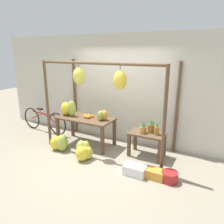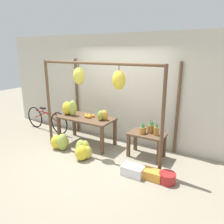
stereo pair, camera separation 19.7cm
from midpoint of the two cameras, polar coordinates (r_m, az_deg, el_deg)
name	(u,v)px [view 2 (the right image)]	position (r m, az deg, el deg)	size (l,w,h in m)	color
ground_plane	(92,161)	(5.02, -4.09, -12.57)	(20.00, 20.00, 0.00)	gray
shop_wall_back	(123,89)	(5.75, 3.77, 5.92)	(8.00, 0.08, 2.80)	beige
stall_awning	(103,89)	(4.87, -1.18, 6.02)	(3.02, 1.27, 2.16)	brown
display_table_main	(86,121)	(5.65, -5.72, -2.47)	(1.45, 0.71, 0.73)	brown
display_table_side	(147,139)	(5.09, 10.14, -6.92)	(0.82, 0.49, 0.57)	brown
banana_pile_on_table	(69,108)	(5.84, -10.13, 1.01)	(0.53, 0.36, 0.41)	#9EB247
orange_pile	(89,116)	(5.58, -5.07, -1.03)	(0.24, 0.21, 0.10)	orange
pineapple_cluster	(149,128)	(5.01, 10.81, -4.22)	(0.42, 0.34, 0.33)	olive
banana_pile_ground_left	(61,142)	(5.61, -12.31, -7.71)	(0.50, 0.44, 0.43)	#9EB247
banana_pile_ground_right	(83,151)	(5.06, -6.45, -10.01)	(0.45, 0.47, 0.42)	gold
fruit_crate_white	(133,171)	(4.48, 6.75, -14.97)	(0.43, 0.27, 0.20)	silver
blue_bucket	(167,178)	(4.38, 15.55, -16.28)	(0.31, 0.31, 0.19)	#AD2323
parked_bicycle	(47,120)	(6.91, -15.96, -1.92)	(1.76, 0.14, 0.71)	black
papaya_pile	(102,115)	(5.33, -1.47, -0.87)	(0.27, 0.24, 0.25)	#93A33D
fruit_crate_purple	(152,174)	(4.44, 11.74, -15.69)	(0.39, 0.24, 0.18)	orange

